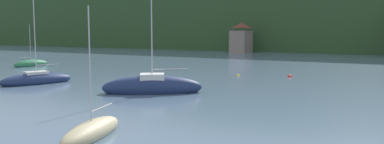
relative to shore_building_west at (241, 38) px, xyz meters
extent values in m
cube|color=#2D4C28|center=(24.11, 31.65, 6.51)|extent=(352.00, 52.83, 19.91)
ellipsoid|color=#38562D|center=(-13.64, 44.86, 3.52)|extent=(246.40, 36.98, 52.14)
cube|color=gray|center=(0.00, 0.00, -0.84)|extent=(3.79, 5.52, 5.21)
pyramid|color=brown|center=(0.00, 0.00, 3.00)|extent=(3.98, 5.80, 1.33)
ellipsoid|color=#2D754C|center=(-12.36, -48.49, -3.15)|extent=(1.99, 5.30, 1.33)
cylinder|color=#B7B7BC|center=(-12.36, -48.49, -0.14)|extent=(0.06, 0.06, 5.29)
cylinder|color=#ADADB2|center=(-12.43, -49.41, -2.15)|extent=(0.18, 1.83, 0.06)
ellipsoid|color=navy|center=(16.87, -59.67, -3.02)|extent=(7.82, 6.36, 1.92)
cylinder|color=#B7B7BC|center=(16.87, -59.67, 1.46)|extent=(0.10, 0.10, 7.89)
cylinder|color=#ADADB2|center=(18.05, -58.85, -1.54)|extent=(2.41, 1.72, 0.09)
cube|color=silver|center=(16.87, -59.67, -2.19)|extent=(2.45, 2.35, 0.59)
ellipsoid|color=#CCBC8E|center=(22.00, -71.71, -3.21)|extent=(2.65, 5.14, 1.05)
cylinder|color=#B7B7BC|center=(22.00, -71.71, -0.15)|extent=(0.06, 0.06, 5.54)
cylinder|color=#ADADB2|center=(21.70, -70.66, -2.26)|extent=(0.65, 2.12, 0.05)
ellipsoid|color=navy|center=(4.03, -60.53, -3.13)|extent=(4.14, 7.05, 1.43)
cylinder|color=#B7B7BC|center=(4.03, -60.53, 1.54)|extent=(0.08, 0.08, 8.55)
cylinder|color=#ADADB2|center=(4.36, -59.53, -1.71)|extent=(0.73, 2.02, 0.07)
cube|color=silver|center=(4.03, -60.53, -2.51)|extent=(1.77, 2.32, 0.45)
sphere|color=yellow|center=(18.17, -45.06, -3.45)|extent=(0.38, 0.38, 0.38)
sphere|color=red|center=(23.53, -43.33, -3.45)|extent=(0.55, 0.55, 0.55)
camera|label=1|loc=(34.71, -84.60, 1.43)|focal=35.83mm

